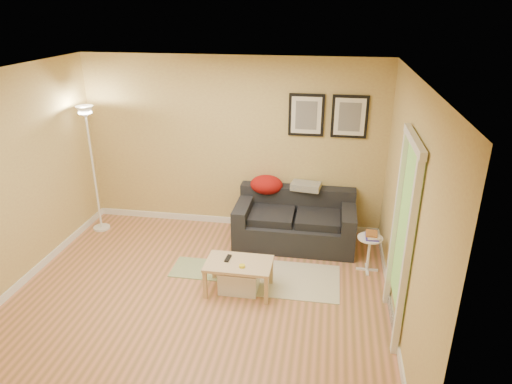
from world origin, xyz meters
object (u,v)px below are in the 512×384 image
at_px(sofa, 295,219).
at_px(book_stack, 372,235).
at_px(storage_bin, 239,279).
at_px(side_table, 369,254).
at_px(floor_lamp, 94,174).
at_px(coffee_table, 239,277).

xyz_separation_m(sofa, book_stack, (1.03, -0.60, 0.15)).
distance_m(storage_bin, side_table, 1.73).
bearing_deg(storage_bin, side_table, 24.26).
bearing_deg(storage_bin, floor_lamp, 152.88).
bearing_deg(coffee_table, storage_bin, 108.30).
relative_size(sofa, storage_bin, 3.53).
distance_m(side_table, book_stack, 0.28).
bearing_deg(book_stack, floor_lamp, 155.48).
height_order(storage_bin, side_table, side_table).
xyz_separation_m(storage_bin, book_stack, (1.59, 0.70, 0.38)).
xyz_separation_m(side_table, book_stack, (0.02, -0.01, 0.28)).
distance_m(sofa, storage_bin, 1.44).
relative_size(coffee_table, floor_lamp, 0.41).
bearing_deg(side_table, coffee_table, -155.12).
height_order(book_stack, floor_lamp, floor_lamp).
bearing_deg(side_table, floor_lamp, 172.28).
height_order(coffee_table, side_table, side_table).
bearing_deg(floor_lamp, sofa, 1.02).
xyz_separation_m(coffee_table, storage_bin, (-0.00, 0.02, -0.05)).
bearing_deg(sofa, coffee_table, -112.82).
xyz_separation_m(sofa, coffee_table, (-0.56, -1.33, -0.18)).
bearing_deg(floor_lamp, coffee_table, -27.47).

